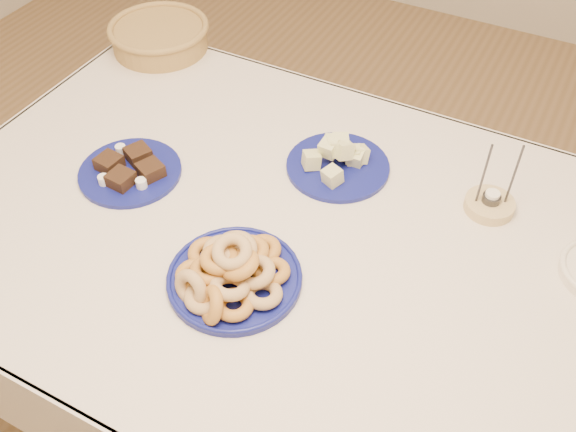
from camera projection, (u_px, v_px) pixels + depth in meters
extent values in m
plane|color=olive|center=(296.00, 403.00, 1.93)|extent=(5.00, 5.00, 0.00)
cylinder|color=brown|center=(166.00, 163.00, 2.15)|extent=(0.06, 0.06, 0.72)
cube|color=silver|center=(299.00, 237.00, 1.40)|extent=(1.70, 1.10, 0.02)
cube|color=silver|center=(386.00, 142.00, 1.83)|extent=(1.70, 0.01, 0.28)
cube|color=silver|center=(24.00, 163.00, 1.77)|extent=(0.01, 1.10, 0.28)
cylinder|color=navy|center=(235.00, 279.00, 1.29)|extent=(0.36, 0.36, 0.01)
torus|color=navy|center=(234.00, 277.00, 1.29)|extent=(0.36, 0.36, 0.01)
torus|color=#A97D46|center=(263.00, 294.00, 1.24)|extent=(0.10, 0.10, 0.03)
torus|color=#9C6323|center=(271.00, 271.00, 1.28)|extent=(0.11, 0.11, 0.03)
torus|color=#9C6323|center=(262.00, 250.00, 1.32)|extent=(0.11, 0.11, 0.03)
torus|color=#A97D46|center=(234.00, 246.00, 1.33)|extent=(0.09, 0.09, 0.03)
torus|color=#9C6323|center=(207.00, 253.00, 1.32)|extent=(0.09, 0.09, 0.03)
torus|color=#9C6323|center=(195.00, 275.00, 1.28)|extent=(0.09, 0.09, 0.03)
torus|color=#A97D46|center=(204.00, 297.00, 1.24)|extent=(0.11, 0.11, 0.03)
torus|color=#9C6323|center=(234.00, 305.00, 1.23)|extent=(0.11, 0.11, 0.03)
torus|color=#A97D46|center=(256.00, 272.00, 1.25)|extent=(0.11, 0.11, 0.04)
torus|color=#9C6323|center=(250.00, 251.00, 1.29)|extent=(0.10, 0.11, 0.03)
torus|color=#A97D46|center=(222.00, 250.00, 1.29)|extent=(0.08, 0.08, 0.03)
torus|color=#9C6323|center=(209.00, 270.00, 1.26)|extent=(0.10, 0.10, 0.03)
torus|color=#A97D46|center=(230.00, 286.00, 1.23)|extent=(0.08, 0.09, 0.04)
torus|color=#9C6323|center=(240.00, 265.00, 1.23)|extent=(0.10, 0.09, 0.05)
torus|color=#A97D46|center=(238.00, 248.00, 1.26)|extent=(0.11, 0.11, 0.04)
torus|color=#9C6323|center=(220.00, 259.00, 1.24)|extent=(0.11, 0.11, 0.03)
torus|color=#A97D46|center=(232.00, 251.00, 1.23)|extent=(0.10, 0.10, 0.05)
torus|color=#A97D46|center=(191.00, 288.00, 1.24)|extent=(0.09, 0.06, 0.08)
torus|color=#9C6323|center=(212.00, 305.00, 1.21)|extent=(0.09, 0.09, 0.08)
cylinder|color=navy|center=(338.00, 166.00, 1.54)|extent=(0.31, 0.31, 0.01)
cube|color=#CCD083|center=(333.00, 144.00, 1.51)|extent=(0.06, 0.05, 0.05)
cube|color=#CCD083|center=(355.00, 157.00, 1.52)|extent=(0.04, 0.05, 0.05)
cube|color=#CCD083|center=(332.00, 176.00, 1.47)|extent=(0.05, 0.05, 0.04)
cube|color=#CCD083|center=(359.00, 154.00, 1.53)|extent=(0.05, 0.06, 0.05)
cube|color=#CCD083|center=(342.00, 149.00, 1.54)|extent=(0.06, 0.05, 0.05)
cube|color=#CCD083|center=(337.00, 148.00, 1.50)|extent=(0.05, 0.06, 0.05)
cube|color=#CCD083|center=(329.00, 148.00, 1.50)|extent=(0.04, 0.05, 0.05)
cube|color=#CCD083|center=(340.00, 143.00, 1.51)|extent=(0.05, 0.06, 0.04)
cube|color=#CCD083|center=(311.00, 160.00, 1.51)|extent=(0.05, 0.06, 0.05)
cube|color=#CCD083|center=(343.00, 150.00, 1.50)|extent=(0.05, 0.06, 0.05)
cube|color=#CCD083|center=(354.00, 155.00, 1.53)|extent=(0.06, 0.05, 0.05)
cylinder|color=navy|center=(130.00, 172.00, 1.52)|extent=(0.31, 0.31, 0.01)
cube|color=black|center=(109.00, 163.00, 1.51)|extent=(0.06, 0.06, 0.03)
cube|color=black|center=(121.00, 179.00, 1.47)|extent=(0.06, 0.06, 0.03)
cube|color=black|center=(138.00, 154.00, 1.54)|extent=(0.07, 0.07, 0.03)
cube|color=black|center=(151.00, 170.00, 1.50)|extent=(0.07, 0.07, 0.03)
cylinder|color=white|center=(121.00, 149.00, 1.56)|extent=(0.03, 0.03, 0.02)
cylinder|color=white|center=(104.00, 180.00, 1.48)|extent=(0.03, 0.03, 0.02)
cylinder|color=white|center=(141.00, 183.00, 1.47)|extent=(0.03, 0.03, 0.02)
cylinder|color=olive|center=(160.00, 38.00, 1.90)|extent=(0.29, 0.29, 0.07)
torus|color=olive|center=(158.00, 27.00, 1.87)|extent=(0.31, 0.31, 0.02)
cylinder|color=tan|center=(489.00, 205.00, 1.43)|extent=(0.15, 0.15, 0.03)
cylinder|color=#3B3B40|center=(491.00, 198.00, 1.42)|extent=(0.05, 0.05, 0.02)
cylinder|color=white|center=(493.00, 194.00, 1.41)|extent=(0.04, 0.04, 0.01)
cylinder|color=#3B3B40|center=(484.00, 174.00, 1.37)|extent=(0.01, 0.01, 0.16)
cylinder|color=#3B3B40|center=(514.00, 175.00, 1.37)|extent=(0.01, 0.01, 0.16)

